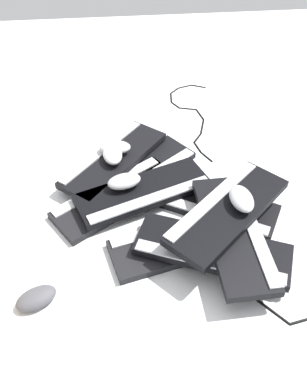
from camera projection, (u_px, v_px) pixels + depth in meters
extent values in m
plane|color=white|center=(144.00, 207.00, 1.40)|extent=(3.20, 3.20, 0.00)
cube|color=black|center=(209.00, 203.00, 1.40)|extent=(0.46, 0.35, 0.02)
cube|color=silver|center=(204.00, 211.00, 1.35)|extent=(0.38, 0.24, 0.01)
cube|color=black|center=(138.00, 172.00, 1.51)|extent=(0.44, 0.39, 0.02)
cube|color=silver|center=(148.00, 177.00, 1.47)|extent=(0.36, 0.28, 0.01)
cube|color=black|center=(117.00, 198.00, 1.41)|extent=(0.45, 0.37, 0.02)
cube|color=silver|center=(107.00, 186.00, 1.44)|extent=(0.37, 0.26, 0.01)
cube|color=black|center=(184.00, 243.00, 1.28)|extent=(0.46, 0.25, 0.02)
cube|color=silver|center=(177.00, 226.00, 1.30)|extent=(0.41, 0.14, 0.01)
cube|color=black|center=(213.00, 250.00, 1.22)|extent=(0.46, 0.31, 0.02)
cube|color=#B2B5BA|center=(209.00, 262.00, 1.17)|extent=(0.40, 0.20, 0.01)
cube|color=black|center=(114.00, 159.00, 1.51)|extent=(0.40, 0.43, 0.02)
cube|color=silver|center=(102.00, 150.00, 1.53)|extent=(0.30, 0.34, 0.01)
cube|color=black|center=(233.00, 232.00, 1.23)|extent=(0.16, 0.44, 0.02)
cube|color=#B2B5BA|center=(253.00, 227.00, 1.22)|extent=(0.05, 0.42, 0.01)
cube|color=black|center=(143.00, 191.00, 1.39)|extent=(0.46, 0.29, 0.02)
cube|color=silver|center=(151.00, 199.00, 1.35)|extent=(0.40, 0.18, 0.01)
cube|color=black|center=(228.00, 211.00, 1.25)|extent=(0.42, 0.41, 0.02)
cube|color=silver|center=(213.00, 199.00, 1.26)|extent=(0.33, 0.31, 0.01)
ellipsoid|color=silver|center=(115.00, 147.00, 1.50)|extent=(0.11, 0.07, 0.04)
ellipsoid|color=black|center=(230.00, 195.00, 1.37)|extent=(0.11, 0.07, 0.04)
ellipsoid|color=#B7B7BC|center=(241.00, 199.00, 1.23)|extent=(0.07, 0.11, 0.04)
ellipsoid|color=silver|center=(112.00, 154.00, 1.47)|extent=(0.08, 0.12, 0.04)
ellipsoid|color=#B7B7BC|center=(124.00, 181.00, 1.37)|extent=(0.12, 0.09, 0.04)
ellipsoid|color=#4C4C51|center=(36.00, 298.00, 1.13)|extent=(0.13, 0.11, 0.04)
cylinder|color=black|center=(206.00, 156.00, 1.59)|extent=(0.04, 0.06, 0.01)
cylinder|color=black|center=(198.00, 147.00, 1.63)|extent=(0.02, 0.07, 0.01)
cylinder|color=black|center=(198.00, 137.00, 1.67)|extent=(0.04, 0.06, 0.01)
cylinder|color=black|center=(202.00, 126.00, 1.73)|extent=(0.04, 0.10, 0.01)
cylinder|color=black|center=(200.00, 114.00, 1.79)|extent=(0.02, 0.08, 0.01)
cylinder|color=black|center=(188.00, 108.00, 1.82)|extent=(0.07, 0.03, 0.01)
cylinder|color=black|center=(175.00, 105.00, 1.84)|extent=(0.03, 0.05, 0.01)
cylinder|color=black|center=(171.00, 97.00, 1.88)|extent=(0.01, 0.07, 0.01)
cylinder|color=black|center=(175.00, 90.00, 1.93)|extent=(0.05, 0.05, 0.01)
cylinder|color=black|center=(185.00, 86.00, 1.95)|extent=(0.07, 0.03, 0.01)
cylinder|color=black|center=(198.00, 86.00, 1.96)|extent=(0.06, 0.03, 0.01)
sphere|color=black|center=(212.00, 161.00, 1.57)|extent=(0.01, 0.01, 0.01)
sphere|color=black|center=(201.00, 152.00, 1.60)|extent=(0.01, 0.01, 0.01)
sphere|color=black|center=(194.00, 142.00, 1.65)|extent=(0.01, 0.01, 0.01)
sphere|color=black|center=(201.00, 133.00, 1.69)|extent=(0.01, 0.01, 0.01)
sphere|color=black|center=(204.00, 119.00, 1.76)|extent=(0.01, 0.01, 0.01)
sphere|color=black|center=(196.00, 109.00, 1.82)|extent=(0.01, 0.01, 0.01)
sphere|color=black|center=(179.00, 107.00, 1.83)|extent=(0.01, 0.01, 0.01)
sphere|color=black|center=(171.00, 102.00, 1.86)|extent=(0.01, 0.01, 0.01)
sphere|color=black|center=(171.00, 93.00, 1.91)|extent=(0.01, 0.01, 0.01)
sphere|color=black|center=(178.00, 88.00, 1.94)|extent=(0.01, 0.01, 0.01)
sphere|color=black|center=(191.00, 85.00, 1.96)|extent=(0.01, 0.01, 0.01)
sphere|color=black|center=(205.00, 87.00, 1.95)|extent=(0.01, 0.01, 0.01)
cylinder|color=black|center=(231.00, 253.00, 1.26)|extent=(0.04, 0.05, 0.01)
cylinder|color=black|center=(244.00, 269.00, 1.22)|extent=(0.02, 0.07, 0.01)
cylinder|color=black|center=(251.00, 288.00, 1.17)|extent=(0.01, 0.06, 0.01)
cylinder|color=black|center=(272.00, 310.00, 1.12)|extent=(0.08, 0.09, 0.01)
cylinder|color=black|center=(306.00, 319.00, 1.10)|extent=(0.09, 0.02, 0.01)
sphere|color=black|center=(223.00, 247.00, 1.28)|extent=(0.01, 0.01, 0.01)
sphere|color=black|center=(239.00, 259.00, 1.24)|extent=(0.01, 0.01, 0.01)
sphere|color=black|center=(249.00, 279.00, 1.19)|extent=(0.01, 0.01, 0.01)
sphere|color=black|center=(254.00, 297.00, 1.15)|extent=(0.01, 0.01, 0.01)
sphere|color=black|center=(290.00, 324.00, 1.09)|extent=(0.01, 0.01, 0.01)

